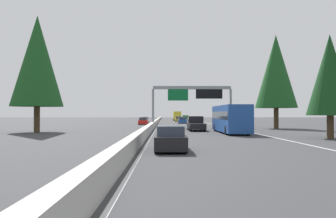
{
  "coord_description": "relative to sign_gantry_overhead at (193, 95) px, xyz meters",
  "views": [
    {
      "loc": [
        -1.99,
        -1.52,
        2.16
      ],
      "look_at": [
        66.27,
        -2.2,
        3.12
      ],
      "focal_mm": 37.31,
      "sensor_mm": 36.0,
      "label": 1
    }
  ],
  "objects": [
    {
      "name": "oncoming_near",
      "position": [
        25.98,
        9.0,
        -4.55
      ],
      "size": [
        4.4,
        1.8,
        1.47
      ],
      "rotation": [
        0.0,
        0.0,
        3.14
      ],
      "color": "silver",
      "rests_on": "ground"
    },
    {
      "name": "ground_plane",
      "position": [
        6.9,
        6.03,
        -5.23
      ],
      "size": [
        320.0,
        320.0,
        0.0
      ],
      "primitive_type": "plane",
      "color": "#38383A"
    },
    {
      "name": "shoulder_stripe_right",
      "position": [
        16.9,
        -5.49,
        -5.22
      ],
      "size": [
        160.0,
        0.16,
        0.01
      ],
      "primitive_type": "cube",
      "color": "silver",
      "rests_on": "ground"
    },
    {
      "name": "oncoming_far",
      "position": [
        15.11,
        8.79,
        -4.55
      ],
      "size": [
        4.4,
        1.8,
        1.47
      ],
      "rotation": [
        0.0,
        0.0,
        3.14
      ],
      "color": "red",
      "rests_on": "ground"
    },
    {
      "name": "box_truck_near_right",
      "position": [
        58.71,
        0.45,
        -3.62
      ],
      "size": [
        8.5,
        2.4,
        2.95
      ],
      "color": "gold",
      "rests_on": "ground"
    },
    {
      "name": "sedan_distant_a",
      "position": [
        23.19,
        0.54,
        -4.55
      ],
      "size": [
        4.4,
        1.8,
        1.47
      ],
      "color": "#1E4793",
      "rests_on": "ground"
    },
    {
      "name": "sedan_mid_left",
      "position": [
        39.93,
        0.75,
        -4.55
      ],
      "size": [
        4.4,
        1.8,
        1.47
      ],
      "color": "#AD931E",
      "rests_on": "ground"
    },
    {
      "name": "conifer_left_near",
      "position": [
        -13.83,
        19.58,
        3.18
      ],
      "size": [
        6.09,
        6.09,
        13.83
      ],
      "color": "#4C3823",
      "rests_on": "ground"
    },
    {
      "name": "sedan_far_left",
      "position": [
        41.52,
        -2.82,
        -4.55
      ],
      "size": [
        4.4,
        1.8,
        1.47
      ],
      "color": "#1E4793",
      "rests_on": "ground"
    },
    {
      "name": "conifer_right_near",
      "position": [
        -24.5,
        -10.11,
        0.37
      ],
      "size": [
        4.06,
        4.06,
        9.23
      ],
      "color": "#4C3823",
      "rests_on": "ground"
    },
    {
      "name": "minivan_far_right",
      "position": [
        70.51,
        -2.97,
        -4.28
      ],
      "size": [
        5.0,
        1.95,
        1.69
      ],
      "color": "#2D6B38",
      "rests_on": "ground"
    },
    {
      "name": "sedan_mid_center",
      "position": [
        -34.66,
        4.17,
        -4.55
      ],
      "size": [
        4.4,
        1.8,
        1.47
      ],
      "color": "black",
      "rests_on": "ground"
    },
    {
      "name": "bus_near_center",
      "position": [
        -15.62,
        -2.93,
        -3.51
      ],
      "size": [
        11.5,
        2.55,
        3.1
      ],
      "color": "#1E4793",
      "rests_on": "ground"
    },
    {
      "name": "conifer_right_mid",
      "position": [
        -3.85,
        -11.96,
        3.21
      ],
      "size": [
        6.11,
        6.11,
        13.88
      ],
      "color": "#4C3823",
      "rests_on": "ground"
    },
    {
      "name": "shoulder_stripe_median",
      "position": [
        16.9,
        5.78,
        -5.22
      ],
      "size": [
        160.0,
        0.16,
        0.01
      ],
      "primitive_type": "cube",
      "color": "silver",
      "rests_on": "ground"
    },
    {
      "name": "pickup_mid_right",
      "position": [
        -10.08,
        0.46,
        -4.32
      ],
      "size": [
        5.6,
        2.0,
        1.86
      ],
      "color": "black",
      "rests_on": "ground"
    },
    {
      "name": "median_barrier",
      "position": [
        26.9,
        6.33,
        -4.78
      ],
      "size": [
        180.0,
        0.56,
        0.9
      ],
      "primitive_type": "cube",
      "color": "#ADAAA3",
      "rests_on": "ground"
    },
    {
      "name": "sign_gantry_overhead",
      "position": [
        0.0,
        0.0,
        0.0
      ],
      "size": [
        0.5,
        12.68,
        6.57
      ],
      "color": "gray",
      "rests_on": "ground"
    }
  ]
}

